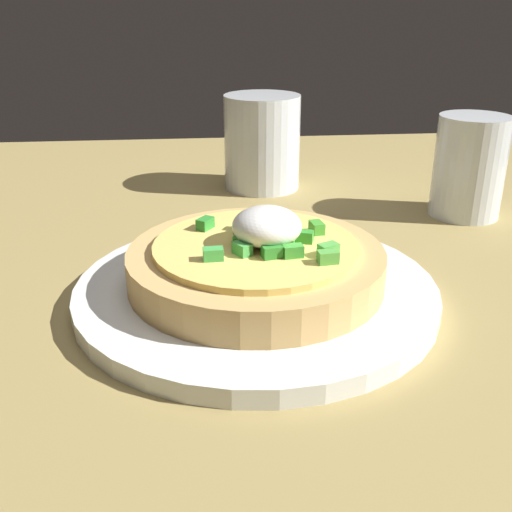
{
  "coord_description": "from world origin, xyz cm",
  "views": [
    {
      "loc": [
        35.12,
        -6.9,
        22.0
      ],
      "look_at": [
        -2.5,
        -3.25,
        5.57
      ],
      "focal_mm": 42.28,
      "sensor_mm": 36.0,
      "label": 1
    }
  ],
  "objects_px": {
    "pizza": "(257,262)",
    "cup_near": "(469,172)",
    "plate": "(256,290)",
    "cup_far": "(257,146)"
  },
  "relations": [
    {
      "from": "pizza",
      "to": "cup_near",
      "type": "distance_m",
      "value": 0.27
    },
    {
      "from": "plate",
      "to": "cup_near",
      "type": "height_order",
      "value": "cup_near"
    },
    {
      "from": "pizza",
      "to": "cup_near",
      "type": "relative_size",
      "value": 1.85
    },
    {
      "from": "pizza",
      "to": "cup_far",
      "type": "bearing_deg",
      "value": 174.24
    },
    {
      "from": "cup_near",
      "to": "plate",
      "type": "bearing_deg",
      "value": -54.18
    },
    {
      "from": "plate",
      "to": "pizza",
      "type": "bearing_deg",
      "value": 68.19
    },
    {
      "from": "cup_near",
      "to": "cup_far",
      "type": "distance_m",
      "value": 0.22
    },
    {
      "from": "plate",
      "to": "pizza",
      "type": "relative_size",
      "value": 1.42
    },
    {
      "from": "plate",
      "to": "cup_far",
      "type": "distance_m",
      "value": 0.27
    },
    {
      "from": "cup_far",
      "to": "cup_near",
      "type": "bearing_deg",
      "value": 59.93
    }
  ]
}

